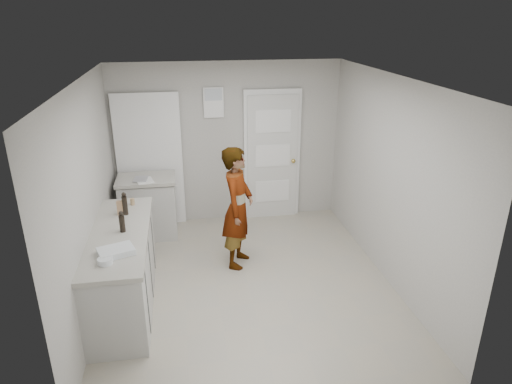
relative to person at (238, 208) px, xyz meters
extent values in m
plane|color=#A9A08D|center=(0.05, -0.51, -0.81)|extent=(4.00, 4.00, 0.00)
plane|color=#A4A19B|center=(0.05, 1.49, 0.44)|extent=(3.50, 0.00, 3.50)
plane|color=#A4A19B|center=(0.05, -2.51, 0.44)|extent=(3.50, 0.00, 3.50)
plane|color=#A4A19B|center=(-1.70, -0.51, 0.44)|extent=(0.00, 4.00, 4.00)
plane|color=#A4A19B|center=(1.80, -0.51, 0.44)|extent=(0.00, 4.00, 4.00)
plane|color=silver|center=(0.05, -0.51, 1.69)|extent=(4.00, 4.00, 0.00)
cube|color=silver|center=(0.75, 1.42, 0.19)|extent=(0.80, 0.05, 2.00)
cube|color=white|center=(0.75, 1.45, 0.22)|extent=(0.90, 0.04, 2.10)
sphere|color=tan|center=(1.08, 1.37, 0.14)|extent=(0.07, 0.07, 0.07)
cube|color=white|center=(-0.15, 1.46, 1.09)|extent=(0.30, 0.02, 0.45)
cube|color=black|center=(-1.15, 1.46, 0.21)|extent=(0.90, 0.05, 2.04)
cube|color=white|center=(-1.15, 1.43, 0.22)|extent=(0.98, 0.02, 2.10)
cube|color=#B5B4B0|center=(-1.40, -0.71, -0.38)|extent=(0.60, 1.90, 0.86)
cube|color=black|center=(-1.40, -0.71, -0.77)|extent=(0.56, 1.86, 0.08)
cube|color=#AAA79C|center=(-1.40, -0.71, 0.09)|extent=(0.64, 1.96, 0.05)
cube|color=#B5B4B0|center=(-1.20, 1.04, -0.38)|extent=(0.80, 0.55, 0.86)
cube|color=black|center=(-1.20, 1.04, -0.77)|extent=(0.75, 0.54, 0.08)
cube|color=#AAA79C|center=(-1.20, 1.04, 0.09)|extent=(0.84, 0.61, 0.05)
imported|color=silver|center=(0.00, 0.00, 0.00)|extent=(0.59, 0.70, 1.62)
cube|color=#946E4A|center=(-1.41, -0.23, 0.20)|extent=(0.10, 0.05, 0.17)
cylinder|color=#A3855D|center=(-1.31, 0.05, 0.16)|extent=(0.05, 0.05, 0.08)
cylinder|color=black|center=(-1.35, -0.70, 0.21)|extent=(0.06, 0.06, 0.19)
sphere|color=black|center=(-1.35, -0.70, 0.33)|extent=(0.05, 0.05, 0.05)
cylinder|color=black|center=(-1.37, -0.24, 0.23)|extent=(0.06, 0.06, 0.23)
sphere|color=black|center=(-1.37, -0.24, 0.37)|extent=(0.05, 0.05, 0.05)
cube|color=silver|center=(-1.37, -1.20, 0.15)|extent=(0.40, 0.34, 0.06)
cube|color=silver|center=(-1.37, -1.20, 0.14)|extent=(0.35, 0.29, 0.04)
cylinder|color=silver|center=(-1.45, -1.37, 0.14)|extent=(0.14, 0.14, 0.06)
sphere|color=white|center=(-1.47, -1.38, 0.14)|extent=(0.05, 0.05, 0.05)
sphere|color=white|center=(-1.43, -1.36, 0.14)|extent=(0.05, 0.05, 0.05)
cube|color=white|center=(-1.21, 0.90, 0.12)|extent=(0.29, 0.33, 0.01)
camera|label=1|loc=(-0.67, -5.35, 2.35)|focal=32.00mm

